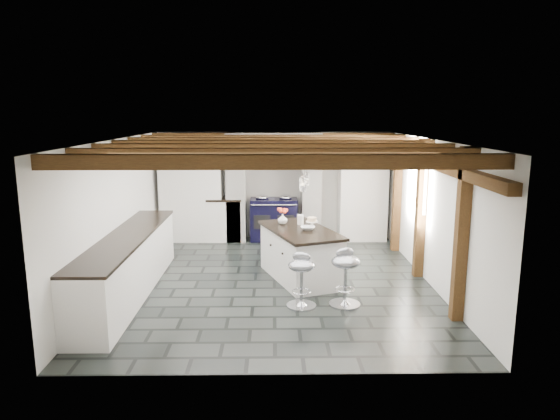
{
  "coord_description": "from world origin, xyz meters",
  "views": [
    {
      "loc": [
        -0.02,
        -7.82,
        2.72
      ],
      "look_at": [
        0.1,
        0.4,
        1.1
      ],
      "focal_mm": 32.0,
      "sensor_mm": 36.0,
      "label": 1
    }
  ],
  "objects_px": {
    "bar_stool_far": "(302,274)",
    "bar_stool_near": "(345,271)",
    "range_cooker": "(274,218)",
    "kitchen_island": "(300,253)"
  },
  "relations": [
    {
      "from": "kitchen_island",
      "to": "bar_stool_near",
      "type": "xyz_separation_m",
      "value": [
        0.57,
        -1.18,
        0.08
      ]
    },
    {
      "from": "range_cooker",
      "to": "bar_stool_far",
      "type": "height_order",
      "value": "range_cooker"
    },
    {
      "from": "bar_stool_near",
      "to": "range_cooker",
      "type": "bearing_deg",
      "value": 83.71
    },
    {
      "from": "bar_stool_far",
      "to": "bar_stool_near",
      "type": "bearing_deg",
      "value": 23.15
    },
    {
      "from": "range_cooker",
      "to": "bar_stool_far",
      "type": "bearing_deg",
      "value": -84.23
    },
    {
      "from": "range_cooker",
      "to": "bar_stool_far",
      "type": "xyz_separation_m",
      "value": [
        0.38,
        -3.8,
        0.02
      ]
    },
    {
      "from": "range_cooker",
      "to": "bar_stool_far",
      "type": "distance_m",
      "value": 3.82
    },
    {
      "from": "range_cooker",
      "to": "kitchen_island",
      "type": "height_order",
      "value": "kitchen_island"
    },
    {
      "from": "bar_stool_far",
      "to": "kitchen_island",
      "type": "bearing_deg",
      "value": 107.45
    },
    {
      "from": "range_cooker",
      "to": "bar_stool_far",
      "type": "relative_size",
      "value": 1.28
    }
  ]
}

